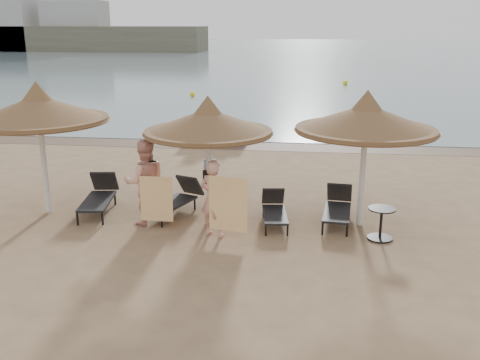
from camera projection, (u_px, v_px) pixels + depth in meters
The scene contains 21 objects.
ground at pixel (210, 242), 11.47m from camera, with size 160.00×160.00×0.00m, color #91704F.
sea at pixel (295, 51), 87.64m from camera, with size 200.00×140.00×0.03m, color slate.
wet_sand_strip at pixel (253, 146), 20.42m from camera, with size 200.00×1.60×0.01m, color brown.
far_shore at pixel (142, 33), 87.67m from camera, with size 150.00×54.80×12.00m.
palapa_left at pixel (38, 109), 12.53m from camera, with size 3.25×3.25×3.22m.
palapa_center at pixel (208, 122), 12.11m from camera, with size 2.98×2.98×2.95m.
palapa_right at pixel (366, 119), 11.73m from camera, with size 3.15×3.15×3.12m.
lounger_far_left at pixel (99, 195), 13.29m from camera, with size 0.91×1.99×0.86m.
lounger_near_left at pixel (176, 198), 13.12m from camera, with size 1.23×1.92×0.82m.
lounger_near_right at pixel (274, 209), 12.50m from camera, with size 0.72×1.64×0.71m.
lounger_far_right at pixel (338, 207), 12.58m from camera, with size 0.78×1.82×0.79m.
side_table at pixel (381, 225), 11.51m from camera, with size 0.59×0.59×0.71m.
person_left at pixel (145, 175), 12.20m from camera, with size 1.07×0.69×2.32m, color #DB9883.
person_right at pixel (214, 193), 11.51m from camera, with size 0.92×0.60×1.99m, color #DB9883.
towel_left at pixel (156, 199), 11.95m from camera, with size 0.75×0.03×1.05m.
towel_right at pixel (228, 204), 11.28m from camera, with size 0.85×0.18×1.20m.
bag_patterned at pixel (210, 167), 12.59m from camera, with size 0.31×0.15×0.38m.
bag_dark at pixel (208, 177), 12.31m from camera, with size 0.23×0.09×0.32m.
pedal_boat at pixel (217, 132), 20.93m from camera, with size 2.41×1.47×1.10m.
buoy_left at pixel (192, 94), 34.02m from camera, with size 0.31×0.31×0.31m, color yellow.
buoy_mid at pixel (345, 83), 40.40m from camera, with size 0.36×0.36×0.36m, color yellow.
Camera 1 is at (1.94, -10.47, 4.51)m, focal length 40.00 mm.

